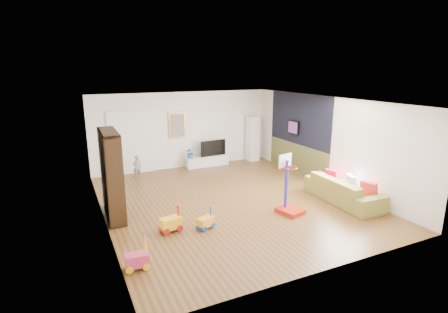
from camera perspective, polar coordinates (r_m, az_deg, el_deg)
name	(u,v)px	position (r m, az deg, el deg)	size (l,w,h in m)	color
floor	(230,201)	(9.58, 1.03, -7.22)	(6.50, 7.50, 0.00)	brown
ceiling	(231,101)	(8.95, 1.11, 9.08)	(6.50, 7.50, 0.00)	white
wall_back	(184,130)	(12.57, -6.56, 4.29)	(6.50, 0.00, 2.70)	silver
wall_front	(329,200)	(6.19, 16.79, -6.78)	(6.50, 0.00, 2.70)	silver
wall_left	(101,167)	(8.30, -19.48, -1.64)	(0.00, 7.50, 2.70)	silver
wall_right	(327,142)	(10.98, 16.47, 2.34)	(0.00, 7.50, 2.70)	silver
navy_accent	(299,119)	(11.94, 12.13, 5.97)	(0.01, 3.20, 1.70)	black
olive_wainscot	(297,158)	(12.21, 11.80, -0.31)	(0.01, 3.20, 1.00)	brown
doorway	(131,143)	(12.13, -14.99, 2.08)	(1.45, 0.06, 2.10)	white
painting_back	(177,125)	(12.42, -7.62, 5.07)	(0.62, 0.06, 0.92)	gold
artwork_right	(293,127)	(12.11, 11.24, 4.69)	(0.04, 0.56, 0.46)	#7F3F8C
media_console	(207,161)	(12.85, -2.80, -0.72)	(1.60, 0.40, 0.37)	silver
tall_cabinet	(253,139)	(13.52, 4.69, 2.93)	(0.40, 0.40, 1.72)	white
bookshelf	(112,175)	(8.67, -17.87, -2.89)	(0.38, 1.44, 2.11)	black
sofa	(343,190)	(9.93, 18.92, -5.18)	(2.28, 0.89, 0.67)	olive
basketball_hoop	(291,185)	(8.70, 10.96, -4.56)	(0.51, 0.62, 1.48)	#B42212
ride_on_yellow	(170,219)	(7.86, -8.73, -10.00)	(0.45, 0.28, 0.60)	yellow
ride_on_orange	(206,218)	(7.94, -3.04, -10.01)	(0.37, 0.23, 0.50)	gold
ride_on_pink	(137,255)	(6.64, -14.08, -15.33)	(0.41, 0.26, 0.55)	#CA3563
child	(137,167)	(11.70, -14.02, -1.68)	(0.28, 0.18, 0.76)	gray
tv	(212,148)	(12.87, -1.99, 1.48)	(1.00, 0.13, 0.58)	black
vase_plant	(191,152)	(12.51, -5.48, 0.65)	(0.37, 0.32, 0.41)	#28589A
pillow_left	(369,189)	(9.62, 22.57, -4.94)	(0.11, 0.41, 0.41)	red
pillow_center	(352,182)	(10.04, 20.11, -3.91)	(0.10, 0.38, 0.38)	white
pillow_right	(332,175)	(10.47, 17.15, -2.94)	(0.09, 0.34, 0.34)	#AC042D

